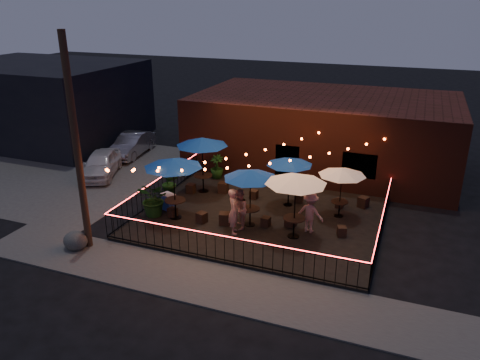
% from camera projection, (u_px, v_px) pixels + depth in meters
% --- Properties ---
extents(ground, '(110.00, 110.00, 0.00)m').
position_uv_depth(ground, '(244.00, 240.00, 18.47)').
color(ground, black).
rests_on(ground, ground).
extents(patio, '(10.00, 8.00, 0.15)m').
position_uv_depth(patio, '(261.00, 218.00, 20.18)').
color(patio, black).
rests_on(patio, ground).
extents(sidewalk, '(18.00, 2.50, 0.05)m').
position_uv_depth(sidewalk, '(210.00, 283.00, 15.63)').
color(sidewalk, '#484542').
rests_on(sidewalk, ground).
extents(parking_lot, '(11.00, 12.00, 0.02)m').
position_uv_depth(parking_lot, '(68.00, 170.00, 25.97)').
color(parking_lot, '#484542').
rests_on(parking_lot, ground).
extents(brick_building, '(14.00, 8.00, 4.00)m').
position_uv_depth(brick_building, '(324.00, 131.00, 26.10)').
color(brick_building, '#3C1910').
rests_on(brick_building, ground).
extents(background_building, '(12.00, 9.00, 5.00)m').
position_uv_depth(background_building, '(41.00, 101.00, 31.43)').
color(background_building, black).
rests_on(background_building, ground).
extents(utility_pole, '(0.26, 0.26, 8.00)m').
position_uv_depth(utility_pole, '(77.00, 147.00, 16.57)').
color(utility_pole, '#3A2917').
rests_on(utility_pole, ground).
extents(fence_front, '(10.00, 0.04, 1.04)m').
position_uv_depth(fence_front, '(224.00, 249.00, 16.49)').
color(fence_front, black).
rests_on(fence_front, patio).
extents(fence_left, '(0.04, 8.00, 1.04)m').
position_uv_depth(fence_left, '(159.00, 190.00, 21.65)').
color(fence_left, black).
rests_on(fence_left, patio).
extents(fence_right, '(0.04, 8.00, 1.04)m').
position_uv_depth(fence_right, '(382.00, 224.00, 18.29)').
color(fence_right, black).
rests_on(fence_right, patio).
extents(festoon_lights, '(10.02, 8.72, 1.32)m').
position_uv_depth(festoon_lights, '(236.00, 164.00, 19.37)').
color(festoon_lights, '#FF4913').
rests_on(festoon_lights, ground).
extents(cafe_table_0, '(2.98, 2.98, 2.69)m').
position_uv_depth(cafe_table_0, '(173.00, 164.00, 19.14)').
color(cafe_table_0, black).
rests_on(cafe_table_0, patio).
extents(cafe_table_1, '(2.99, 2.99, 2.72)m').
position_uv_depth(cafe_table_1, '(202.00, 142.00, 21.90)').
color(cafe_table_1, black).
rests_on(cafe_table_1, patio).
extents(cafe_table_2, '(2.28, 2.28, 2.43)m').
position_uv_depth(cafe_table_2, '(250.00, 175.00, 18.60)').
color(cafe_table_2, black).
rests_on(cafe_table_2, patio).
extents(cafe_table_3, '(2.55, 2.55, 2.27)m').
position_uv_depth(cafe_table_3, '(290.00, 162.00, 20.52)').
color(cafe_table_3, black).
rests_on(cafe_table_3, patio).
extents(cafe_table_4, '(3.08, 3.08, 2.63)m').
position_uv_depth(cafe_table_4, '(296.00, 180.00, 17.58)').
color(cafe_table_4, black).
rests_on(cafe_table_4, patio).
extents(cafe_table_5, '(2.02, 2.02, 2.20)m').
position_uv_depth(cafe_table_5, '(342.00, 172.00, 19.46)').
color(cafe_table_5, black).
rests_on(cafe_table_5, patio).
extents(bistro_chair_0, '(0.42, 0.42, 0.40)m').
position_uv_depth(bistro_chair_0, '(173.00, 212.00, 20.07)').
color(bistro_chair_0, black).
rests_on(bistro_chair_0, patio).
extents(bistro_chair_1, '(0.47, 0.47, 0.44)m').
position_uv_depth(bistro_chair_1, '(202.00, 217.00, 19.55)').
color(bistro_chair_1, black).
rests_on(bistro_chair_1, patio).
extents(bistro_chair_2, '(0.39, 0.39, 0.45)m').
position_uv_depth(bistro_chair_2, '(191.00, 188.00, 22.53)').
color(bistro_chair_2, black).
rests_on(bistro_chair_2, patio).
extents(bistro_chair_3, '(0.47, 0.47, 0.51)m').
position_uv_depth(bistro_chair_3, '(223.00, 188.00, 22.56)').
color(bistro_chair_3, black).
rests_on(bistro_chair_3, patio).
extents(bistro_chair_4, '(0.52, 0.52, 0.50)m').
position_uv_depth(bistro_chair_4, '(224.00, 219.00, 19.39)').
color(bistro_chair_4, black).
rests_on(bistro_chair_4, patio).
extents(bistro_chair_5, '(0.37, 0.37, 0.40)m').
position_uv_depth(bistro_chair_5, '(266.00, 222.00, 19.24)').
color(bistro_chair_5, black).
rests_on(bistro_chair_5, patio).
extents(bistro_chair_6, '(0.37, 0.37, 0.41)m').
position_uv_depth(bistro_chair_6, '(254.00, 194.00, 21.89)').
color(bistro_chair_6, black).
rests_on(bistro_chair_6, patio).
extents(bistro_chair_7, '(0.35, 0.35, 0.41)m').
position_uv_depth(bistro_chair_7, '(299.00, 198.00, 21.54)').
color(bistro_chair_7, black).
rests_on(bistro_chair_7, patio).
extents(bistro_chair_8, '(0.48, 0.48, 0.46)m').
position_uv_depth(bistro_chair_8, '(291.00, 221.00, 19.22)').
color(bistro_chair_8, black).
rests_on(bistro_chair_8, patio).
extents(bistro_chair_9, '(0.43, 0.43, 0.41)m').
position_uv_depth(bistro_chair_9, '(342.00, 231.00, 18.42)').
color(bistro_chair_9, black).
rests_on(bistro_chair_9, patio).
extents(bistro_chair_10, '(0.36, 0.36, 0.40)m').
position_uv_depth(bistro_chair_10, '(340.00, 203.00, 20.97)').
color(bistro_chair_10, black).
rests_on(bistro_chair_10, patio).
extents(bistro_chair_11, '(0.53, 0.53, 0.48)m').
position_uv_depth(bistro_chair_11, '(363.00, 202.00, 20.98)').
color(bistro_chair_11, black).
rests_on(bistro_chair_11, patio).
extents(patron_a, '(0.69, 0.81, 1.88)m').
position_uv_depth(patron_a, '(234.00, 211.00, 18.43)').
color(patron_a, beige).
rests_on(patron_a, patio).
extents(patron_b, '(0.90, 1.00, 1.69)m').
position_uv_depth(patron_b, '(239.00, 209.00, 18.80)').
color(patron_b, beige).
rests_on(patron_b, patio).
extents(patron_c, '(1.18, 0.81, 1.68)m').
position_uv_depth(patron_c, '(310.00, 212.00, 18.55)').
color(patron_c, tan).
rests_on(patron_c, patio).
extents(potted_shrub_a, '(1.63, 1.50, 1.54)m').
position_uv_depth(potted_shrub_a, '(154.00, 199.00, 19.95)').
color(potted_shrub_a, '#1A3A11').
rests_on(potted_shrub_a, patio).
extents(potted_shrub_b, '(0.96, 0.84, 1.52)m').
position_uv_depth(potted_shrub_b, '(170.00, 183.00, 21.76)').
color(potted_shrub_b, '#1F3D13').
rests_on(potted_shrub_b, patio).
extents(potted_shrub_c, '(0.79, 0.79, 1.22)m').
position_uv_depth(potted_shrub_c, '(217.00, 167.00, 24.28)').
color(potted_shrub_c, '#14350F').
rests_on(potted_shrub_c, patio).
extents(cooler, '(0.69, 0.60, 0.76)m').
position_uv_depth(cooler, '(168.00, 202.00, 20.66)').
color(cooler, blue).
rests_on(cooler, patio).
extents(boulder, '(0.98, 0.85, 0.72)m').
position_uv_depth(boulder, '(75.00, 241.00, 17.69)').
color(boulder, '#41413C').
rests_on(boulder, ground).
extents(car_white, '(2.92, 4.23, 1.34)m').
position_uv_depth(car_white, '(101.00, 164.00, 25.01)').
color(car_white, silver).
rests_on(car_white, ground).
extents(car_silver, '(1.90, 4.19, 1.33)m').
position_uv_depth(car_silver, '(132.00, 145.00, 28.32)').
color(car_silver, '#95969D').
rests_on(car_silver, ground).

